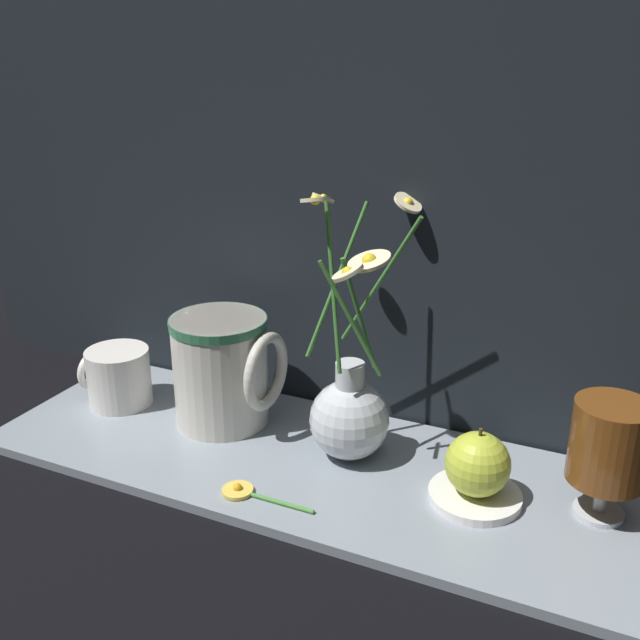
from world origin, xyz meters
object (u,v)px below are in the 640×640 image
object	(u,v)px
yellow_mug	(118,377)
vase_with_flowers	(350,409)
ceramic_pitcher	(222,366)
orange_fruit	(478,463)
tea_glass	(609,445)

from	to	relation	value
yellow_mug	vase_with_flowers	bearing A→B (deg)	1.08
ceramic_pitcher	orange_fruit	xyz separation A→B (m)	(0.35, -0.04, -0.03)
ceramic_pitcher	tea_glass	distance (m)	0.48
tea_glass	ceramic_pitcher	bearing A→B (deg)	178.94
vase_with_flowers	orange_fruit	world-z (taller)	vase_with_flowers
yellow_mug	orange_fruit	distance (m)	0.52
tea_glass	orange_fruit	distance (m)	0.14
tea_glass	orange_fruit	xyz separation A→B (m)	(-0.13, -0.03, -0.04)
vase_with_flowers	orange_fruit	size ratio (longest dim) A/B	4.08
yellow_mug	tea_glass	xyz separation A→B (m)	(0.64, 0.01, 0.05)
vase_with_flowers	ceramic_pitcher	world-z (taller)	vase_with_flowers
vase_with_flowers	tea_glass	xyz separation A→B (m)	(0.29, 0.00, 0.02)
yellow_mug	tea_glass	distance (m)	0.65
yellow_mug	ceramic_pitcher	size ratio (longest dim) A/B	0.61
orange_fruit	tea_glass	bearing A→B (deg)	11.71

